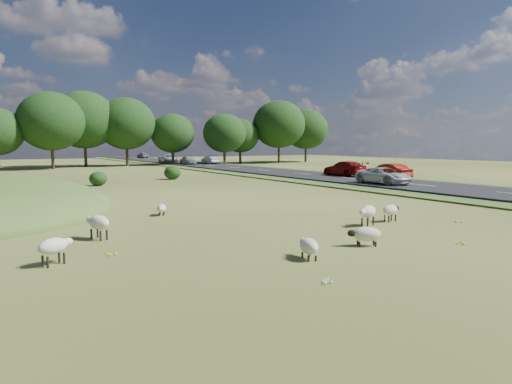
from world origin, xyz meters
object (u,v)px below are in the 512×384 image
sheep_0 (161,208)px  car_1 (388,172)px  car_7 (188,160)px  sheep_1 (309,246)px  car_4 (143,155)px  car_0 (210,160)px  car_5 (168,158)px  sheep_6 (98,222)px  sheep_5 (54,246)px  sheep_3 (366,234)px  sheep_4 (368,212)px  car_6 (384,176)px  car_2 (344,168)px  sheep_2 (391,210)px

sheep_0 → car_1: 26.20m
sheep_0 → car_7: (21.07, 47.40, 0.57)m
sheep_1 → car_4: 98.04m
car_0 → car_5: car_5 is taller
sheep_6 → car_5: car_5 is taller
car_5 → car_7: (0.00, -9.34, -0.02)m
sheep_5 → car_7: 61.12m
sheep_3 → sheep_4: sheep_4 is taller
sheep_1 → sheep_5: 7.65m
car_6 → car_2: bearing=67.3°
sheep_6 → car_0: (28.83, 51.50, 0.30)m
sheep_0 → sheep_4: bearing=67.3°
car_2 → car_7: (-3.80, 33.12, -0.07)m
sheep_4 → sheep_6: 11.16m
sheep_2 → car_7: bearing=68.9°
sheep_5 → car_0: car_0 is taller
sheep_1 → car_2: (23.85, 25.02, 0.60)m
sheep_1 → car_2: bearing=-27.1°
sheep_4 → car_5: (14.33, 64.21, 0.32)m
sheep_0 → sheep_5: bearing=-13.0°
car_4 → sheep_4: bearing=78.8°
sheep_4 → sheep_6: bearing=-37.6°
sheep_4 → car_6: 19.11m
car_0 → car_6: 42.18m
car_1 → sheep_4: bearing=40.9°
sheep_5 → car_7: bearing=35.3°
sheep_4 → sheep_5: sheep_4 is taller
car_2 → car_4: 70.07m
sheep_1 → sheep_6: (-4.99, 6.43, 0.23)m
sheep_2 → sheep_4: sheep_4 is taller
car_0 → car_7: car_0 is taller
car_4 → car_7: 37.15m
car_1 → car_6: (-3.80, -3.07, -0.07)m
sheep_4 → car_5: car_5 is taller
car_0 → car_1: car_1 is taller
sheep_1 → sheep_4: bearing=-43.7°
sheep_3 → sheep_5: 10.14m
car_6 → car_0: bearing=84.8°
car_0 → car_7: bearing=-3.2°
sheep_5 → sheep_6: (1.92, 3.15, 0.07)m
sheep_6 → car_7: size_ratio=0.33×
sheep_6 → car_5: size_ratio=0.26×
car_1 → car_2: size_ratio=0.87×
car_1 → car_2: 6.04m
sheep_0 → sheep_2: size_ratio=0.93×
sheep_1 → sheep_4: sheep_4 is taller
sheep_2 → sheep_1: bearing=-162.7°
car_1 → car_7: size_ratio=1.13×
sheep_5 → car_6: (26.95, 12.63, 0.36)m
sheep_0 → sheep_1: 10.79m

